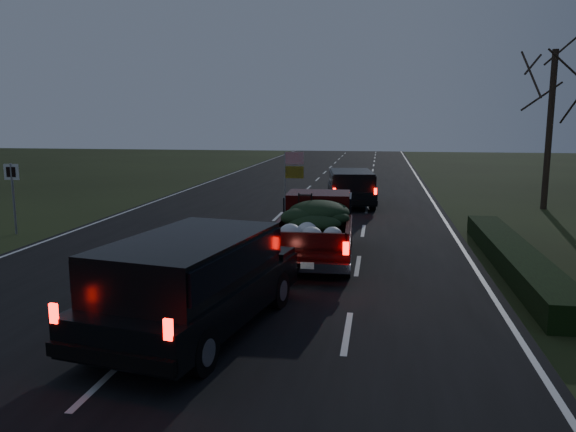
% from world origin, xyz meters
% --- Properties ---
extents(ground, '(120.00, 120.00, 0.00)m').
position_xyz_m(ground, '(0.00, 0.00, 0.00)').
color(ground, black).
rests_on(ground, ground).
extents(road_asphalt, '(14.00, 120.00, 0.02)m').
position_xyz_m(road_asphalt, '(0.00, 0.00, 0.01)').
color(road_asphalt, black).
rests_on(road_asphalt, ground).
extents(hedge_row, '(1.00, 10.00, 0.60)m').
position_xyz_m(hedge_row, '(7.80, 3.00, 0.30)').
color(hedge_row, black).
rests_on(hedge_row, ground).
extents(route_sign, '(0.55, 0.08, 2.50)m').
position_xyz_m(route_sign, '(-8.50, 5.00, 1.66)').
color(route_sign, gray).
rests_on(route_sign, ground).
extents(bare_tree_far, '(3.60, 3.60, 7.00)m').
position_xyz_m(bare_tree_far, '(11.50, 14.00, 5.23)').
color(bare_tree_far, black).
rests_on(bare_tree_far, ground).
extents(pickup_truck, '(2.22, 5.33, 2.76)m').
position_xyz_m(pickup_truck, '(2.36, 3.18, 1.03)').
color(pickup_truck, '#3F0808').
rests_on(pickup_truck, ground).
extents(lead_suv, '(2.53, 4.87, 1.34)m').
position_xyz_m(lead_suv, '(2.83, 13.49, 1.01)').
color(lead_suv, black).
rests_on(lead_suv, ground).
extents(rear_suv, '(3.12, 5.61, 1.52)m').
position_xyz_m(rear_suv, '(0.74, -2.94, 1.15)').
color(rear_suv, black).
rests_on(rear_suv, ground).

